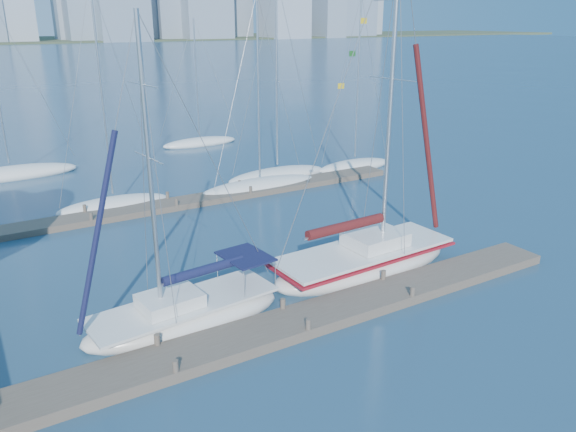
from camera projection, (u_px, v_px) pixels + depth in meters
ground at (295, 328)px, 21.07m from camera, size 700.00×700.00×0.00m
near_dock at (295, 323)px, 21.00m from camera, size 26.00×2.00×0.40m
far_dock at (188, 202)px, 34.92m from camera, size 30.00×1.80×0.36m
sailboat_navy at (184, 302)px, 20.99m from camera, size 7.96×3.33×11.81m
sailboat_maroon at (365, 248)px, 25.46m from camera, size 9.49×3.48×15.34m
bg_boat_1 at (114, 204)px, 34.21m from camera, size 7.10×3.96×13.36m
bg_boat_3 at (260, 186)px, 37.95m from camera, size 8.90×5.20×12.88m
bg_boat_4 at (277, 175)px, 40.53m from camera, size 8.07×3.55×13.96m
bg_boat_5 at (355, 165)px, 43.32m from camera, size 6.56×2.41×12.96m
bg_boat_6 at (11, 174)px, 40.82m from camera, size 9.49×3.52×14.19m
bg_boat_7 at (200, 142)px, 51.43m from camera, size 7.28×4.63×11.34m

